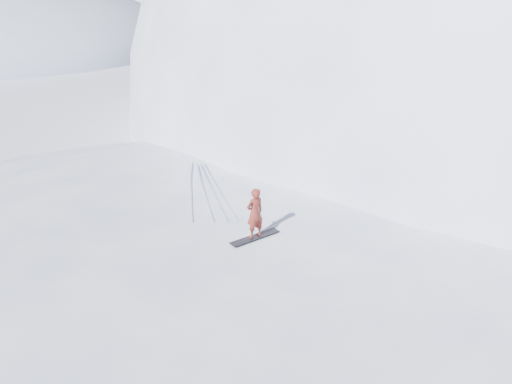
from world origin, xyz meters
TOP-DOWN VIEW (x-y plane):
  - ground at (0.00, 0.00)m, footprint 400.00×400.00m
  - near_ridge at (1.00, 3.00)m, footprint 36.00×28.00m
  - peak_shoulder at (10.00, 20.00)m, footprint 28.00×24.00m
  - far_ridge_c at (-40.00, 110.00)m, footprint 140.00×90.00m
  - wind_bumps at (-0.56, 2.12)m, footprint 16.00×14.40m
  - snowboard at (2.02, 0.73)m, footprint 1.54×1.29m
  - snowboarder at (2.02, 0.73)m, footprint 0.70×0.67m
  - board_tracks at (-0.01, 4.59)m, footprint 2.57×5.92m

SIDE VIEW (x-z plane):
  - ground at x=0.00m, z-range 0.00..0.00m
  - near_ridge at x=1.00m, z-range -2.40..2.40m
  - peak_shoulder at x=10.00m, z-range -9.00..9.00m
  - far_ridge_c at x=-40.00m, z-range -18.00..18.00m
  - wind_bumps at x=-0.56m, z-range -0.50..0.50m
  - snowboard at x=2.02m, z-range 2.40..2.43m
  - board_tracks at x=-0.01m, z-range 2.40..2.44m
  - snowboarder at x=2.02m, z-range 2.43..4.04m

